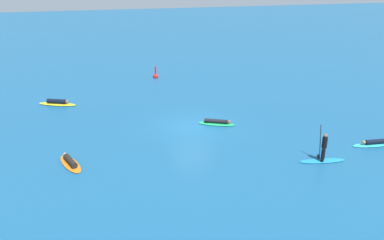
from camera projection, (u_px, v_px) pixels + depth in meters
ground_plane at (192, 127)px, 28.30m from camera, size 120.00×120.00×0.00m
surfer_on_blue_board at (323, 154)px, 23.55m from camera, size 2.71×0.86×2.13m
surfer_on_yellow_board at (57, 103)px, 32.22m from camera, size 3.07×1.68×0.46m
surfer_on_orange_board at (70, 162)px, 23.32m from camera, size 1.73×2.61×0.43m
surfer_on_green_board at (217, 123)px, 28.65m from camera, size 2.62×1.58×0.37m
surfer_on_teal_board at (374, 143)px, 25.63m from camera, size 2.87×0.74×0.37m
marker_buoy at (156, 76)px, 38.90m from camera, size 0.48×0.48×1.20m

